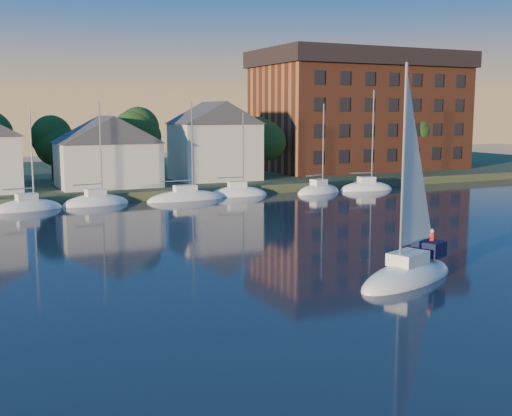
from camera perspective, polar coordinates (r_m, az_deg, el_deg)
shoreline_land at (r=94.79m, az=-11.77°, el=2.60°), size 160.00×50.00×2.00m
wooden_dock at (r=72.77m, az=-7.49°, el=0.97°), size 120.00×3.00×1.00m
clubhouse_centre at (r=75.56m, az=-13.09°, el=5.01°), size 11.55×8.40×8.08m
clubhouse_east at (r=81.52m, az=-3.71°, el=6.06°), size 10.50×8.40×9.80m
condo_block at (r=99.03m, az=9.24°, el=8.59°), size 31.00×17.00×17.40m
tree_line at (r=83.29m, az=-8.61°, el=6.84°), size 93.40×5.40×8.90m
moored_fleet at (r=67.84m, az=-13.15°, el=0.36°), size 71.50×2.40×12.05m
hero_sailboat at (r=37.49m, az=13.43°, el=-5.42°), size 8.74×5.47×13.15m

